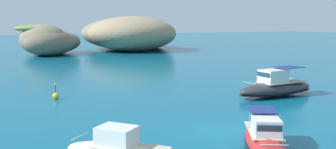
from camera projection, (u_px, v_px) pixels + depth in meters
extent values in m
plane|color=#0C5B7A|center=(224.00, 132.00, 22.52)|extent=(400.00, 400.00, 0.00)
ellipsoid|color=#84755B|center=(126.00, 33.00, 92.25)|extent=(29.50, 30.12, 7.90)
ellipsoid|color=#9E8966|center=(134.00, 38.00, 96.40)|extent=(23.07, 27.05, 5.42)
ellipsoid|color=#9E8966|center=(133.00, 34.00, 86.44)|extent=(21.57, 18.61, 8.12)
ellipsoid|color=#84755B|center=(155.00, 38.00, 96.99)|extent=(10.32, 10.05, 5.08)
ellipsoid|color=#756651|center=(133.00, 43.00, 84.64)|extent=(9.28, 9.76, 3.83)
ellipsoid|color=#84755B|center=(143.00, 34.00, 89.17)|extent=(10.48, 9.03, 7.71)
ellipsoid|color=olive|center=(135.00, 22.00, 91.10)|extent=(14.38, 13.07, 1.88)
ellipsoid|color=#756651|center=(52.00, 42.00, 80.03)|extent=(16.56, 16.21, 4.94)
ellipsoid|color=#756651|center=(50.00, 43.00, 74.29)|extent=(12.06, 10.79, 5.23)
ellipsoid|color=#84755B|center=(44.00, 40.00, 74.79)|extent=(12.78, 12.49, 6.27)
ellipsoid|color=olive|center=(36.00, 28.00, 75.78)|extent=(8.51, 7.73, 1.52)
ellipsoid|color=red|center=(264.00, 141.00, 19.17)|extent=(4.71, 6.23, 1.05)
ellipsoid|color=black|center=(264.00, 146.00, 19.20)|extent=(4.80, 6.36, 0.13)
cube|color=#C6B793|center=(263.00, 130.00, 19.56)|extent=(3.07, 3.71, 0.06)
cube|color=silver|center=(266.00, 126.00, 18.74)|extent=(1.99, 2.14, 0.86)
cube|color=#2D4756|center=(270.00, 129.00, 17.86)|extent=(1.14, 0.79, 0.46)
cylinder|color=silver|center=(274.00, 145.00, 16.71)|extent=(1.13, 0.69, 0.04)
cube|color=navy|center=(262.00, 110.00, 20.03)|extent=(2.17, 2.32, 0.04)
cylinder|color=silver|center=(274.00, 119.00, 20.05)|extent=(0.03, 0.03, 0.98)
cylinder|color=silver|center=(250.00, 118.00, 20.15)|extent=(0.03, 0.03, 0.98)
ellipsoid|color=#2D2D33|center=(276.00, 89.00, 33.53)|extent=(8.21, 2.78, 1.38)
ellipsoid|color=black|center=(276.00, 92.00, 33.58)|extent=(8.37, 2.83, 0.17)
cube|color=#C6B793|center=(281.00, 82.00, 33.74)|extent=(4.55, 2.26, 0.06)
cube|color=silver|center=(273.00, 76.00, 33.18)|extent=(2.34, 1.80, 1.14)
cube|color=#2D4756|center=(264.00, 76.00, 32.62)|extent=(0.33, 1.59, 0.60)
cylinder|color=silver|center=(249.00, 83.00, 31.95)|extent=(0.11, 1.70, 0.04)
cube|color=navy|center=(289.00, 67.00, 33.94)|extent=(2.51, 2.00, 0.04)
cylinder|color=silver|center=(295.00, 75.00, 33.28)|extent=(0.03, 0.03, 1.30)
cylinder|color=silver|center=(281.00, 73.00, 34.77)|extent=(0.03, 0.03, 1.30)
cube|color=#C6B793|center=(132.00, 148.00, 16.84)|extent=(3.39, 3.61, 0.06)
cube|color=silver|center=(117.00, 136.00, 17.09)|extent=(2.11, 2.16, 0.86)
cube|color=#2D4756|center=(101.00, 132.00, 17.44)|extent=(1.06, 0.94, 0.46)
cylinder|color=silver|center=(80.00, 136.00, 17.98)|extent=(1.02, 0.86, 0.04)
sphere|color=yellow|center=(56.00, 96.00, 32.32)|extent=(0.56, 0.56, 0.56)
cylinder|color=black|center=(56.00, 90.00, 32.25)|extent=(0.06, 0.06, 1.00)
cone|color=yellow|center=(55.00, 83.00, 32.17)|extent=(0.20, 0.20, 0.20)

